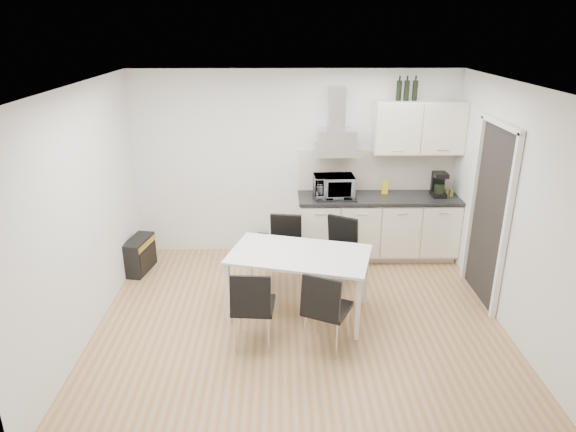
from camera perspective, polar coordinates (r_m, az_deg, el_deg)
name	(u,v)px	position (r m, az deg, el deg)	size (l,w,h in m)	color
ground	(300,321)	(5.92, 1.30, -11.63)	(4.50, 4.50, 0.00)	tan
wall_back	(295,164)	(7.24, 0.78, 5.79)	(4.50, 0.10, 2.60)	silver
wall_front	(312,317)	(3.53, 2.73, -11.18)	(4.50, 0.10, 2.60)	silver
wall_left	(83,215)	(5.71, -21.79, 0.09)	(0.10, 4.00, 2.60)	silver
wall_right	(515,213)	(5.87, 23.92, 0.35)	(0.10, 4.00, 2.60)	silver
ceiling	(302,86)	(5.03, 1.55, 14.25)	(4.50, 4.50, 0.00)	white
doorway	(488,216)	(6.41, 21.33, -0.03)	(0.08, 1.04, 2.10)	white
kitchenette	(380,201)	(7.26, 10.22, 1.61)	(2.22, 0.64, 2.52)	beige
dining_table	(299,259)	(5.77, 1.28, -4.81)	(1.71, 1.25, 0.75)	white
chair_far_left	(284,252)	(6.52, -0.43, -4.00)	(0.44, 0.50, 0.88)	black
chair_far_right	(336,254)	(6.49, 5.36, -4.21)	(0.44, 0.50, 0.88)	black
chair_near_left	(253,306)	(5.35, -3.86, -10.00)	(0.44, 0.50, 0.88)	black
chair_near_right	(327,309)	(5.30, 4.39, -10.30)	(0.44, 0.50, 0.88)	black
guitar_amp	(139,255)	(7.21, -16.17, -4.16)	(0.34, 0.59, 0.47)	black
floor_speaker	(262,243)	(7.54, -2.91, -3.03)	(0.16, 0.14, 0.27)	black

